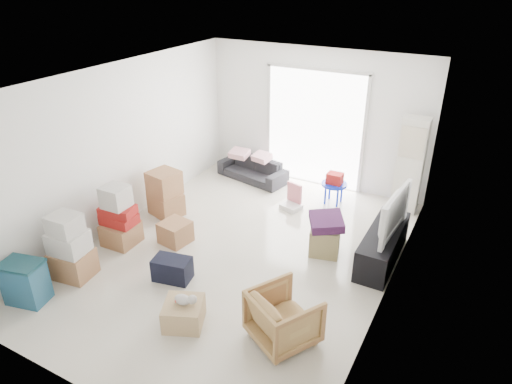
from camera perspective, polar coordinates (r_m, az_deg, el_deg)
The scene contains 21 objects.
room_shell at distance 6.53m, azimuth -2.34°, elevation 2.28°, with size 4.98×6.48×3.18m.
sliding_door at distance 9.09m, azimuth 7.31°, elevation 8.47°, with size 2.10×0.04×2.33m.
ac_tower at distance 8.46m, azimuth 18.70°, elevation 3.16°, with size 0.45×0.30×1.75m, color beige.
tv_console at distance 7.15m, azimuth 15.54°, elevation -6.47°, with size 0.45×1.51×0.50m, color black.
television at distance 6.99m, azimuth 15.86°, elevation -4.21°, with size 1.15×0.66×0.15m, color black.
sofa at distance 9.46m, azimuth -0.45°, elevation 3.26°, with size 1.49×0.43×0.58m, color #242429.
pillow_left at distance 9.44m, azimuth -2.11°, elevation 5.52°, with size 0.40×0.32×0.13m, color #DB9FAB.
pillow_right at distance 9.26m, azimuth 0.75°, elevation 5.03°, with size 0.31×0.25×0.11m, color #DB9FAB.
armchair at distance 5.53m, azimuth 3.50°, elevation -15.09°, with size 0.71×0.66×0.73m, color tan.
storage_bins at distance 6.81m, azimuth -26.89°, elevation -9.99°, with size 0.60×0.48×0.61m.
box_stack_a at distance 6.98m, azimuth -22.22°, elevation -6.65°, with size 0.60×0.52×0.99m.
box_stack_b at distance 7.51m, azimuth -16.74°, elevation -3.28°, with size 0.58×0.51×1.01m.
box_stack_c at distance 8.22m, azimuth -11.28°, elevation -0.22°, with size 0.66×0.60×0.83m.
loose_box at distance 7.47m, azimuth -10.05°, elevation -4.98°, with size 0.43×0.43×0.36m, color #A66B4B.
duffel_bag at distance 6.66m, azimuth -10.42°, elevation -9.44°, with size 0.53×0.32×0.34m, color black.
ottoman at distance 7.16m, azimuth 8.62°, elevation -5.96°, with size 0.44×0.44×0.44m, color tan.
blanket at distance 7.01m, azimuth 8.78°, elevation -3.96°, with size 0.49×0.49×0.14m, color #411C46.
kids_table at distance 8.55m, azimuth 9.78°, elevation 1.22°, with size 0.48×0.48×0.61m.
toy_walker at distance 8.42m, azimuth 4.57°, elevation -1.17°, with size 0.41×0.38×0.46m.
wood_crate at distance 5.92m, azimuth -9.02°, elevation -14.75°, with size 0.47×0.47×0.31m, color tan.
plush_bunny at distance 5.77m, azimuth -8.87°, elevation -13.14°, with size 0.29×0.16×0.15m.
Camera 1 is at (3.05, -5.11, 4.04)m, focal length 32.00 mm.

